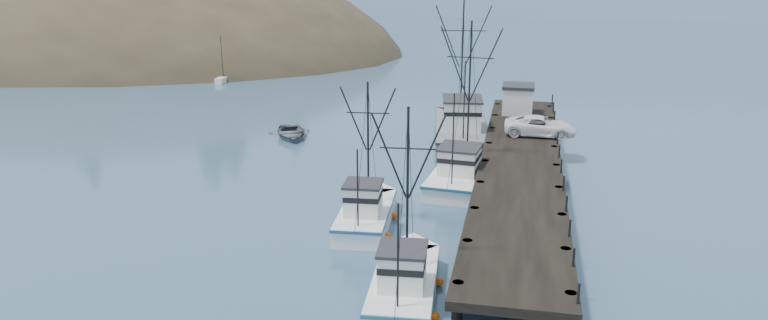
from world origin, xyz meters
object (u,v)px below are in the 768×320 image
trawler_near (405,281)px  trawler_far (463,171)px  work_vessel (460,129)px  pier_shed (518,99)px  pickup_truck (541,126)px  pier (520,166)px  motorboat (291,137)px  trawler_mid (367,212)px

trawler_near → trawler_far: 18.83m
work_vessel → pier_shed: (5.02, 4.14, 2.19)m
pier_shed → pickup_truck: bearing=-75.4°
trawler_near → pickup_truck: (7.00, 26.27, 2.02)m
pier → motorboat: 24.01m
work_vessel → pickup_truck: 8.25m
pickup_truck → motorboat: bearing=85.8°
work_vessel → pickup_truck: size_ratio=2.63×
pier_shed → pickup_truck: pier_shed is taller
motorboat → work_vessel: bearing=-19.0°
trawler_near → trawler_mid: bearing=114.7°
pier → trawler_mid: 13.32m
trawler_near → trawler_mid: trawler_near is taller
pickup_truck → motorboat: pickup_truck is taller
trawler_mid → trawler_far: bearing=61.4°
trawler_mid → trawler_far: 11.20m
trawler_near → trawler_mid: (-4.11, 8.95, -0.00)m
pier → trawler_far: (-4.24, 0.65, -0.87)m
pier → work_vessel: work_vessel is taller
trawler_near → pickup_truck: size_ratio=1.69×
work_vessel → motorboat: (-15.98, -1.63, -1.23)m
trawler_near → work_vessel: work_vessel is taller
pier → trawler_near: (-5.50, -18.13, -0.87)m
work_vessel → pickup_truck: bearing=-28.6°
pier → trawler_near: bearing=-106.9°
trawler_mid → pickup_truck: bearing=57.3°
trawler_near → motorboat: trawler_near is taller
trawler_mid → pier_shed: (9.03, 25.33, 2.60)m
trawler_far → pickup_truck: size_ratio=2.08×
trawler_mid → motorboat: trawler_mid is taller
work_vessel → pier_shed: size_ratio=4.94×
pickup_truck → motorboat: size_ratio=1.05×
pier → pier_shed: size_ratio=13.75×
pier_shed → pickup_truck: size_ratio=0.53×
trawler_mid → motorboat: bearing=121.5°
trawler_mid → pickup_truck: trawler_mid is taller
trawler_mid → work_vessel: 21.57m
trawler_far → trawler_mid: bearing=-118.6°
trawler_near → pier_shed: 34.73m
motorboat → pickup_truck: bearing=-30.4°
trawler_near → pier_shed: trawler_near is taller
trawler_near → pickup_truck: trawler_near is taller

